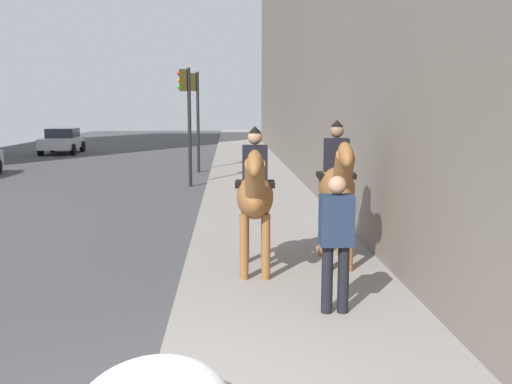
# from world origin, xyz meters

# --- Properties ---
(mounted_horse_near) EXTENTS (2.15, 0.63, 2.23)m
(mounted_horse_near) POSITION_xyz_m (4.23, -1.12, 1.34)
(mounted_horse_near) COLOR brown
(mounted_horse_near) RESTS_ON sidewalk_slab
(mounted_horse_far) EXTENTS (2.15, 0.66, 2.31)m
(mounted_horse_far) POSITION_xyz_m (4.59, -2.44, 1.41)
(mounted_horse_far) COLOR brown
(mounted_horse_far) RESTS_ON sidewalk_slab
(pedestrian_greeting) EXTENTS (0.26, 0.40, 1.70)m
(pedestrian_greeting) POSITION_xyz_m (2.46, -2.02, 1.10)
(pedestrian_greeting) COLOR black
(pedestrian_greeting) RESTS_ON sidewalk_slab
(car_near_lane) EXTENTS (4.01, 2.09, 1.44)m
(car_near_lane) POSITION_xyz_m (28.64, 8.81, 0.74)
(car_near_lane) COLOR silver
(car_near_lane) RESTS_ON ground
(traffic_light_near_curb) EXTENTS (0.20, 0.44, 3.91)m
(traffic_light_near_curb) POSITION_xyz_m (14.58, 0.64, 2.62)
(traffic_light_near_curb) COLOR black
(traffic_light_near_curb) RESTS_ON ground
(traffic_light_far_curb) EXTENTS (0.20, 0.44, 4.03)m
(traffic_light_far_curb) POSITION_xyz_m (18.76, 0.58, 2.69)
(traffic_light_far_curb) COLOR black
(traffic_light_far_curb) RESTS_ON ground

